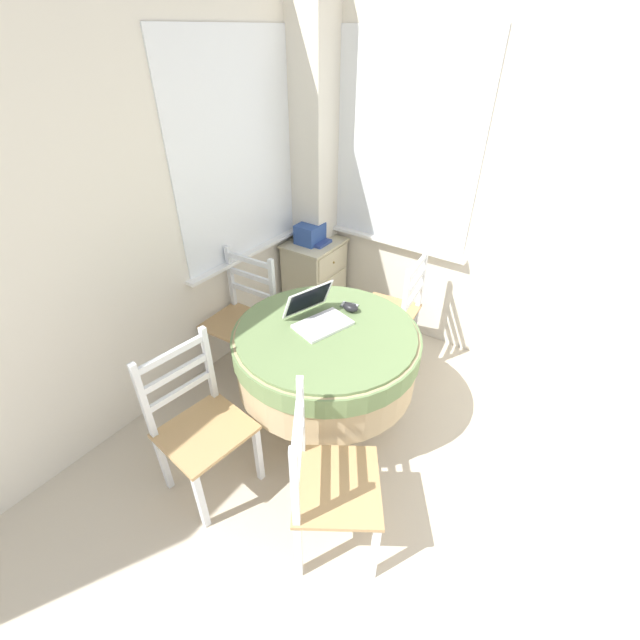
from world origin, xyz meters
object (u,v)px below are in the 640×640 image
(computer_mouse, at_px, (350,307))
(dining_chair_near_back_window, at_px, (243,319))
(dining_chair_camera_near, at_px, (327,482))
(dining_chair_left_flank, at_px, (200,425))
(storage_box, at_px, (310,233))
(dining_chair_near_right_window, at_px, (393,312))
(laptop, at_px, (318,316))
(corner_cabinet, at_px, (315,279))
(cell_phone, at_px, (350,305))
(book_on_cabinet, at_px, (316,242))
(round_dining_table, at_px, (326,352))

(computer_mouse, bearing_deg, dining_chair_near_back_window, 100.65)
(computer_mouse, xyz_separation_m, dining_chair_camera_near, (-0.91, -0.45, -0.32))
(dining_chair_left_flank, height_order, storage_box, dining_chair_left_flank)
(storage_box, bearing_deg, dining_chair_left_flank, -162.39)
(dining_chair_near_back_window, xyz_separation_m, dining_chair_near_right_window, (0.70, -0.85, 0.00))
(laptop, relative_size, corner_cabinet, 0.56)
(dining_chair_camera_near, bearing_deg, computer_mouse, 26.55)
(laptop, bearing_deg, cell_phone, -13.44)
(dining_chair_camera_near, height_order, dining_chair_left_flank, same)
(storage_box, height_order, book_on_cabinet, storage_box)
(dining_chair_left_flank, xyz_separation_m, corner_cabinet, (1.77, 0.53, -0.09))
(round_dining_table, bearing_deg, laptop, 65.13)
(computer_mouse, height_order, dining_chair_near_back_window, dining_chair_near_back_window)
(round_dining_table, height_order, laptop, laptop)
(cell_phone, relative_size, dining_chair_camera_near, 0.12)
(round_dining_table, bearing_deg, storage_box, 40.45)
(dining_chair_camera_near, xyz_separation_m, storage_box, (1.64, 1.30, 0.34))
(book_on_cabinet, bearing_deg, corner_cabinet, 76.52)
(dining_chair_near_back_window, xyz_separation_m, book_on_cabinet, (0.90, -0.01, 0.28))
(corner_cabinet, bearing_deg, computer_mouse, -132.73)
(cell_phone, relative_size, storage_box, 0.53)
(corner_cabinet, xyz_separation_m, storage_box, (-0.02, 0.03, 0.43))
(dining_chair_camera_near, bearing_deg, dining_chair_near_right_window, 15.67)
(corner_cabinet, bearing_deg, storage_box, 131.17)
(dining_chair_near_right_window, height_order, book_on_cabinet, dining_chair_near_right_window)
(dining_chair_near_right_window, distance_m, dining_chair_left_flank, 1.60)
(dining_chair_near_back_window, height_order, book_on_cabinet, dining_chair_near_back_window)
(cell_phone, bearing_deg, dining_chair_near_back_window, 104.39)
(dining_chair_left_flank, bearing_deg, dining_chair_camera_near, -82.02)
(cell_phone, bearing_deg, round_dining_table, -174.28)
(corner_cabinet, distance_m, storage_box, 0.43)
(dining_chair_left_flank, distance_m, corner_cabinet, 1.85)
(round_dining_table, distance_m, corner_cabinet, 1.31)
(dining_chair_camera_near, distance_m, corner_cabinet, 2.10)
(dining_chair_near_back_window, xyz_separation_m, corner_cabinet, (0.91, 0.01, -0.09))
(cell_phone, distance_m, dining_chair_camera_near, 1.11)
(round_dining_table, bearing_deg, computer_mouse, -0.85)
(dining_chair_near_back_window, bearing_deg, dining_chair_near_right_window, -50.45)
(dining_chair_near_right_window, bearing_deg, round_dining_table, 176.54)
(computer_mouse, xyz_separation_m, storage_box, (0.73, 0.84, 0.03))
(laptop, bearing_deg, dining_chair_camera_near, -141.68)
(computer_mouse, bearing_deg, storage_box, 49.15)
(corner_cabinet, bearing_deg, cell_phone, -132.13)
(laptop, distance_m, dining_chair_near_back_window, 0.79)
(storage_box, distance_m, book_on_cabinet, 0.08)
(dining_chair_near_back_window, relative_size, dining_chair_camera_near, 1.00)
(round_dining_table, height_order, dining_chair_near_right_window, dining_chair_near_right_window)
(laptop, distance_m, dining_chair_near_right_window, 0.85)
(computer_mouse, xyz_separation_m, dining_chair_near_back_window, (-0.15, 0.81, -0.32))
(storage_box, bearing_deg, dining_chair_camera_near, -141.62)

